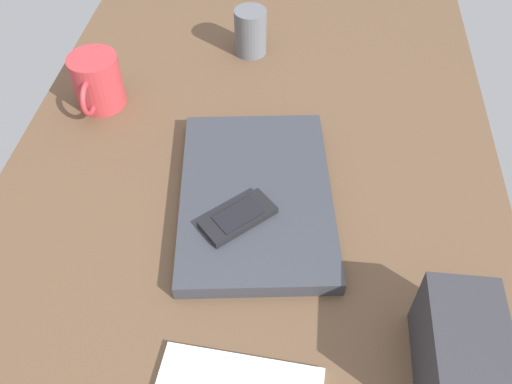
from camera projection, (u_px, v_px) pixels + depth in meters
desk_surface at (251, 183)px, 87.24cm from camera, size 120.00×80.00×3.00cm
laptop_closed at (256, 195)px, 81.91cm from camera, size 36.56×27.03×2.42cm
cell_phone_on_laptop at (238, 217)px, 76.87cm from camera, size 10.96×11.21×1.20cm
desk_organizer at (460, 350)px, 61.33cm from camera, size 13.77×8.65×10.28cm
coffee_mug at (97, 82)px, 94.58cm from camera, size 12.13×8.60×9.57cm
pen_cup at (250, 32)px, 105.40cm from camera, size 6.26×6.26×9.07cm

